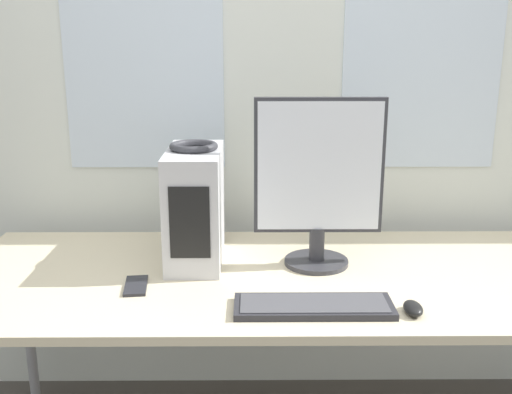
% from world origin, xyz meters
% --- Properties ---
extents(wall_back, '(8.00, 0.07, 2.70)m').
position_xyz_m(wall_back, '(0.00, 1.01, 1.35)').
color(wall_back, silver).
rests_on(wall_back, ground_plane).
extents(desk, '(2.25, 0.88, 0.75)m').
position_xyz_m(desk, '(0.00, 0.44, 0.71)').
color(desk, beige).
rests_on(desk, ground_plane).
extents(pc_tower, '(0.19, 0.40, 0.40)m').
position_xyz_m(pc_tower, '(-0.32, 0.58, 0.95)').
color(pc_tower, silver).
rests_on(pc_tower, desk).
extents(headphones, '(0.17, 0.17, 0.02)m').
position_xyz_m(headphones, '(-0.32, 0.58, 1.16)').
color(headphones, '#333338').
rests_on(headphones, pc_tower).
extents(monitor_main, '(0.44, 0.22, 0.58)m').
position_xyz_m(monitor_main, '(0.10, 0.52, 1.05)').
color(monitor_main, '#333338').
rests_on(monitor_main, desk).
extents(keyboard, '(0.47, 0.16, 0.02)m').
position_xyz_m(keyboard, '(0.06, 0.16, 0.76)').
color(keyboard, '#28282D').
rests_on(keyboard, desk).
extents(mouse, '(0.05, 0.09, 0.03)m').
position_xyz_m(mouse, '(0.34, 0.13, 0.77)').
color(mouse, black).
rests_on(mouse, desk).
extents(cell_phone, '(0.09, 0.16, 0.01)m').
position_xyz_m(cell_phone, '(-0.50, 0.33, 0.75)').
color(cell_phone, '#232328').
rests_on(cell_phone, desk).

